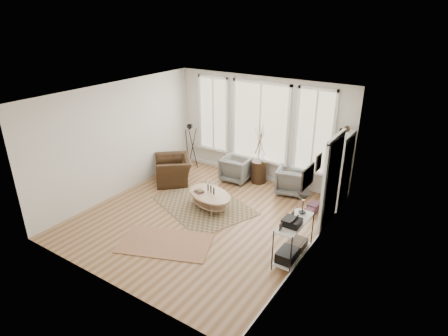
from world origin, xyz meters
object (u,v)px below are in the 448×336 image
Objects in this scene: low_shelf at (294,236)px; side_table at (260,154)px; armchair_left at (236,169)px; coffee_table at (210,197)px; armchair_right at (292,181)px; accent_chair at (173,170)px; bookcase at (340,171)px.

side_table is (-2.22, 2.75, 0.34)m from low_shelf.
low_shelf is 3.77m from armchair_left.
armchair_right reaches higher than coffee_table.
side_table is at bearing 78.94° from accent_chair.
bookcase is at bearing 60.44° from accent_chair.
side_table is (0.29, 1.99, 0.54)m from coffee_table.
bookcase is 1.40× the size of coffee_table.
low_shelf is 2.63m from coffee_table.
accent_chair is (-4.31, -1.05, -0.60)m from bookcase.
bookcase reaches higher than low_shelf.
bookcase is 1.37m from armchair_right.
bookcase is 2.29m from side_table.
armchair_left is at bearing 138.39° from low_shelf.
side_table reaches higher than coffee_table.
armchair_left is 1.77m from accent_chair.
low_shelf is at bearing 27.64° from accent_chair.
low_shelf reaches higher than coffee_table.
accent_chair is (-1.74, 0.71, 0.04)m from coffee_table.
side_table is 1.61× the size of accent_chair.
low_shelf is at bearing -51.02° from side_table.
armchair_left is (-0.30, 1.74, 0.03)m from coffee_table.
accent_chair is (-3.08, -1.16, 0.00)m from armchair_right.
bookcase is at bearing 176.00° from armchair_left.
armchair_left is at bearing 82.52° from accent_chair.
accent_chair is at bearing 160.96° from low_shelf.
armchair_right is 0.44× the size of side_table.
accent_chair is at bearing -166.24° from bookcase.
armchair_left is at bearing -179.62° from bookcase.
bookcase is 1.58× the size of low_shelf.
bookcase is 3.18m from coffee_table.
bookcase is 2.56m from low_shelf.
bookcase is at bearing 88.72° from low_shelf.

